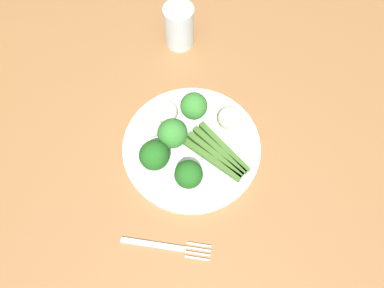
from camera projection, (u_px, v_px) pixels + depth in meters
name	position (u px, v px, depth m)	size (l,w,h in m)	color
ground_plane	(190.00, 248.00, 1.35)	(6.00, 6.00, 0.02)	tan
dining_table	(189.00, 197.00, 0.76)	(1.38, 1.10, 0.73)	olive
plate	(192.00, 147.00, 0.71)	(0.28, 0.28, 0.01)	white
asparagus_bundle	(217.00, 153.00, 0.69)	(0.13, 0.14, 0.01)	#3D6626
broccoli_left	(191.00, 173.00, 0.64)	(0.05, 0.05, 0.07)	#4C7F2B
broccoli_back	(154.00, 156.00, 0.65)	(0.06, 0.06, 0.07)	#4C7F2B
broccoli_back_right	(194.00, 106.00, 0.70)	(0.06, 0.06, 0.07)	#609E3D
broccoli_front_left	(172.00, 134.00, 0.67)	(0.06, 0.06, 0.07)	#609E3D
cauliflower_front	(166.00, 111.00, 0.71)	(0.05, 0.05, 0.05)	white
cauliflower_near_fork	(229.00, 118.00, 0.70)	(0.05, 0.05, 0.05)	beige
cauliflower_right	(151.00, 127.00, 0.70)	(0.05, 0.05, 0.05)	white
fork	(167.00, 247.00, 0.63)	(0.03, 0.17, 0.00)	silver
water_glass	(179.00, 26.00, 0.80)	(0.07, 0.07, 0.10)	silver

